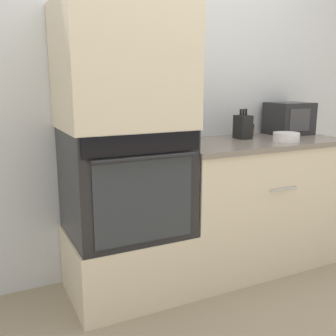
{
  "coord_description": "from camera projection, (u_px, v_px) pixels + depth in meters",
  "views": [
    {
      "loc": [
        -1.15,
        -1.89,
        1.33
      ],
      "look_at": [
        -0.12,
        0.21,
        0.81
      ],
      "focal_mm": 42.0,
      "sensor_mm": 36.0,
      "label": 1
    }
  ],
  "objects": [
    {
      "name": "wall_back",
      "position": [
        156.0,
        93.0,
        2.72
      ],
      "size": [
        8.0,
        0.05,
        2.5
      ],
      "color": "silver",
      "rests_on": "ground_plane"
    },
    {
      "name": "oven_cabinet_upper",
      "position": [
        123.0,
        66.0,
        2.24
      ],
      "size": [
        0.72,
        0.6,
        0.71
      ],
      "color": "beige",
      "rests_on": "wall_oven"
    },
    {
      "name": "condiment_jar_near",
      "position": [
        252.0,
        130.0,
        2.94
      ],
      "size": [
        0.04,
        0.04,
        0.09
      ],
      "color": "brown",
      "rests_on": "counter_unit"
    },
    {
      "name": "knife_block",
      "position": [
        243.0,
        127.0,
        2.81
      ],
      "size": [
        0.09,
        0.12,
        0.21
      ],
      "color": "black",
      "rests_on": "counter_unit"
    },
    {
      "name": "oven_cabinet_base",
      "position": [
        127.0,
        261.0,
        2.5
      ],
      "size": [
        0.72,
        0.6,
        0.41
      ],
      "color": "beige",
      "rests_on": "ground_plane"
    },
    {
      "name": "wall_oven",
      "position": [
        126.0,
        181.0,
        2.38
      ],
      "size": [
        0.7,
        0.64,
        0.65
      ],
      "color": "black",
      "rests_on": "oven_cabinet_base"
    },
    {
      "name": "bowl",
      "position": [
        286.0,
        137.0,
        2.69
      ],
      "size": [
        0.18,
        0.18,
        0.06
      ],
      "color": "white",
      "rests_on": "counter_unit"
    },
    {
      "name": "condiment_jar_mid",
      "position": [
        193.0,
        136.0,
        2.51
      ],
      "size": [
        0.05,
        0.05,
        0.12
      ],
      "color": "silver",
      "rests_on": "counter_unit"
    },
    {
      "name": "ground_plane",
      "position": [
        200.0,
        300.0,
        2.44
      ],
      "size": [
        12.0,
        12.0,
        0.0
      ],
      "primitive_type": "plane",
      "color": "gray"
    },
    {
      "name": "microwave",
      "position": [
        289.0,
        118.0,
        3.03
      ],
      "size": [
        0.31,
        0.27,
        0.24
      ],
      "color": "#232326",
      "rests_on": "counter_unit"
    },
    {
      "name": "counter_unit",
      "position": [
        253.0,
        202.0,
        2.87
      ],
      "size": [
        1.25,
        0.63,
        0.93
      ],
      "color": "beige",
      "rests_on": "ground_plane"
    }
  ]
}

